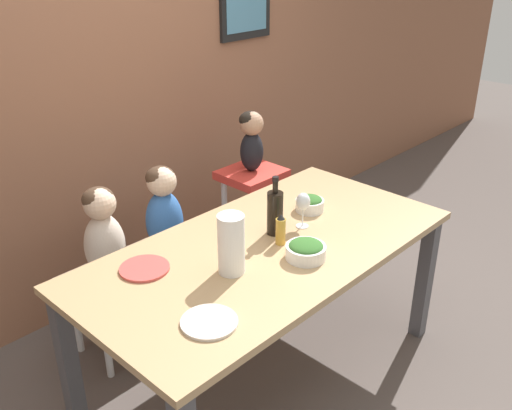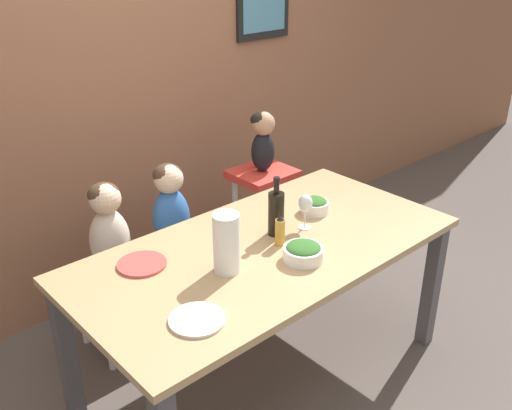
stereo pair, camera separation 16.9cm
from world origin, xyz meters
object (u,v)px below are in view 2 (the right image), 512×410
Objects in this scene: person_baby_right at (263,137)px; dinner_plate_front_left at (197,320)px; paper_towel_roll at (227,243)px; wine_glass_near at (305,204)px; dinner_plate_back_left at (142,264)px; person_child_left at (108,227)px; salad_bowl_large at (303,252)px; person_child_center at (170,206)px; chair_right_highchair at (263,195)px; chair_far_left at (116,283)px; salad_bowl_small at (314,205)px; chair_far_center at (174,258)px; wine_bottle at (276,212)px.

person_baby_right is 1.73× the size of dinner_plate_front_left.
person_baby_right reaches higher than paper_towel_roll.
wine_glass_near is 0.80m from dinner_plate_back_left.
dinner_plate_back_left is (0.06, 0.47, 0.00)m from dinner_plate_front_left.
person_child_left is 2.74× the size of salad_bowl_large.
chair_right_highchair is at bearing -0.10° from person_child_center.
dinner_plate_front_left is at bearing -147.44° from paper_towel_roll.
salad_bowl_small reaches higher than chair_far_left.
chair_right_highchair is at bearing -90.00° from person_baby_right.
chair_right_highchair is 1.05m from person_child_left.
salad_bowl_large is 0.84× the size of dinner_plate_front_left.
person_child_left reaches higher than salad_bowl_large.
chair_far_center is 0.91m from wine_glass_near.
wine_bottle is at bearing -51.65° from person_child_left.
dinner_plate_back_left is (-0.76, 0.23, -0.12)m from wine_glass_near.
salad_bowl_small is (0.38, 0.28, 0.00)m from salad_bowl_large.
chair_far_left is 1.11m from salad_bowl_small.
chair_far_center is 2.66× the size of wine_glass_near.
person_child_center is (-0.67, 0.00, 0.15)m from chair_right_highchair.
person_child_center reaches higher than salad_bowl_large.
wine_bottle is 1.64× the size of wine_glass_near.
person_child_center is at bearing 112.43° from wine_glass_near.
wine_glass_near is at bearing -46.88° from chair_far_left.
salad_bowl_large reaches higher than chair_right_highchair.
salad_bowl_large is at bearing -137.87° from wine_glass_near.
dinner_plate_back_left is at bearing -101.82° from chair_far_left.
dinner_plate_back_left is at bearing 163.01° from wine_glass_near.
dinner_plate_front_left is (-0.16, -0.94, 0.37)m from chair_far_left.
wine_bottle is (0.52, -0.66, 0.48)m from chair_far_left.
person_baby_right is at bearing 0.09° from chair_far_left.
wine_bottle is at bearing -16.32° from dinner_plate_back_left.
wine_glass_near is 0.83× the size of dinner_plate_back_left.
chair_far_center is (0.37, 0.00, 0.00)m from chair_far_left.
wine_bottle reaches higher than person_child_left.
person_child_left is 2.29× the size of dinner_plate_front_left.
person_child_left is 0.49m from dinner_plate_back_left.
person_child_left is at bearing 180.00° from person_child_center.
person_child_left is at bearing 133.07° from wine_glass_near.
wine_glass_near is (0.66, -0.71, 0.49)m from chair_far_left.
person_child_center is at bearing -179.96° from person_baby_right.
wine_bottle is at bearing 160.16° from wine_glass_near.
wine_glass_near is 0.31m from salad_bowl_large.
chair_far_center is at bearing 73.28° from paper_towel_roll.
dinner_plate_back_left reaches higher than chair_far_center.
person_child_center is 1.68× the size of wine_bottle.
chair_right_highchair is 5.08× the size of salad_bowl_small.
dinner_plate_front_left is (-1.20, -0.94, 0.19)m from chair_right_highchair.
dinner_plate_front_left is (-0.16, -0.94, 0.04)m from person_child_left.
chair_right_highchair is 1.52× the size of person_child_left.
paper_towel_roll is at bearing -106.72° from chair_far_center.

